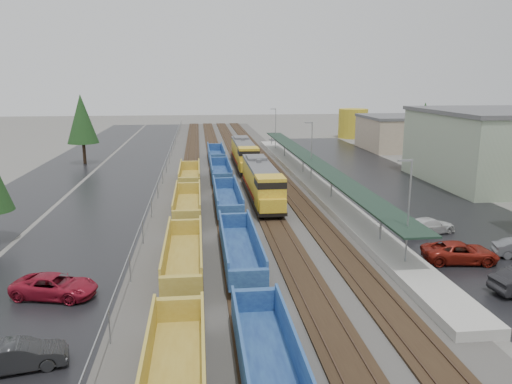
# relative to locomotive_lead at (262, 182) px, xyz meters

# --- Properties ---
(ballast_strip) EXTENTS (20.00, 160.00, 0.08)m
(ballast_strip) POSITION_rel_locomotive_lead_xyz_m (-2.00, 18.62, -2.21)
(ballast_strip) COLOR #302D2B
(ballast_strip) RESTS_ON ground
(trackbed) EXTENTS (14.60, 160.00, 0.22)m
(trackbed) POSITION_rel_locomotive_lead_xyz_m (-2.00, 18.62, -2.09)
(trackbed) COLOR black
(trackbed) RESTS_ON ground
(west_parking_lot) EXTENTS (10.00, 160.00, 0.02)m
(west_parking_lot) POSITION_rel_locomotive_lead_xyz_m (-17.00, 18.62, -2.24)
(west_parking_lot) COLOR black
(west_parking_lot) RESTS_ON ground
(west_road) EXTENTS (9.00, 160.00, 0.02)m
(west_road) POSITION_rel_locomotive_lead_xyz_m (-27.00, 18.62, -2.24)
(west_road) COLOR black
(west_road) RESTS_ON ground
(east_commuter_lot) EXTENTS (16.00, 100.00, 0.02)m
(east_commuter_lot) POSITION_rel_locomotive_lead_xyz_m (17.00, 8.62, -2.24)
(east_commuter_lot) COLOR black
(east_commuter_lot) RESTS_ON ground
(station_platform) EXTENTS (3.00, 80.00, 8.00)m
(station_platform) POSITION_rel_locomotive_lead_xyz_m (7.50, 8.63, -1.52)
(station_platform) COLOR #9E9B93
(station_platform) RESTS_ON ground
(chainlink_fence) EXTENTS (0.08, 160.04, 2.02)m
(chainlink_fence) POSITION_rel_locomotive_lead_xyz_m (-11.50, 17.06, -0.64)
(chainlink_fence) COLOR gray
(chainlink_fence) RESTS_ON ground
(distant_hills) EXTENTS (301.00, 140.00, 25.20)m
(distant_hills) POSITION_rel_locomotive_lead_xyz_m (42.79, 169.31, -2.25)
(distant_hills) COLOR #51604A
(distant_hills) RESTS_ON ground
(tree_west_far) EXTENTS (4.84, 4.84, 11.00)m
(tree_west_far) POSITION_rel_locomotive_lead_xyz_m (-25.00, 28.62, 4.87)
(tree_west_far) COLOR #332316
(tree_west_far) RESTS_ON ground
(tree_east) EXTENTS (4.40, 4.40, 10.00)m
(tree_east) POSITION_rel_locomotive_lead_xyz_m (26.00, 16.62, 4.22)
(tree_east) COLOR #332316
(tree_east) RESTS_ON ground
(locomotive_lead) EXTENTS (2.80, 18.47, 4.18)m
(locomotive_lead) POSITION_rel_locomotive_lead_xyz_m (0.00, 0.00, 0.00)
(locomotive_lead) COLOR black
(locomotive_lead) RESTS_ON ground
(locomotive_trail) EXTENTS (2.80, 18.47, 4.18)m
(locomotive_trail) POSITION_rel_locomotive_lead_xyz_m (0.00, 21.00, 0.00)
(locomotive_trail) COLOR black
(locomotive_trail) RESTS_ON ground
(well_string_yellow) EXTENTS (2.55, 72.16, 2.26)m
(well_string_yellow) POSITION_rel_locomotive_lead_xyz_m (-8.00, -19.97, -1.12)
(well_string_yellow) COLOR #A4872D
(well_string_yellow) RESTS_ON ground
(well_string_blue) EXTENTS (2.50, 92.31, 2.22)m
(well_string_blue) POSITION_rel_locomotive_lead_xyz_m (-4.00, -10.99, -1.13)
(well_string_blue) COLOR navy
(well_string_blue) RESTS_ON ground
(storage_tank) EXTENTS (6.62, 6.62, 6.62)m
(storage_tank) POSITION_rel_locomotive_lead_xyz_m (28.66, 58.87, 1.06)
(storage_tank) COLOR gold
(storage_tank) RESTS_ON ground
(parked_car_west_b) EXTENTS (2.30, 4.40, 1.38)m
(parked_car_west_b) POSITION_rel_locomotive_lead_xyz_m (-15.28, -31.14, -1.56)
(parked_car_west_b) COLOR black
(parked_car_west_b) RESTS_ON ground
(parked_car_west_c) EXTENTS (3.56, 5.61, 1.44)m
(parked_car_west_c) POSITION_rel_locomotive_lead_xyz_m (-15.85, -23.12, -1.53)
(parked_car_west_c) COLOR maroon
(parked_car_west_c) RESTS_ON ground
(parked_car_east_b) EXTENTS (3.19, 5.73, 1.52)m
(parked_car_east_b) POSITION_rel_locomotive_lead_xyz_m (12.21, -20.26, -1.49)
(parked_car_east_b) COLOR maroon
(parked_car_east_b) RESTS_ON ground
(parked_car_east_c) EXTENTS (3.28, 5.17, 1.39)m
(parked_car_east_c) POSITION_rel_locomotive_lead_xyz_m (13.16, -13.27, -1.55)
(parked_car_east_c) COLOR silver
(parked_car_east_c) RESTS_ON ground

